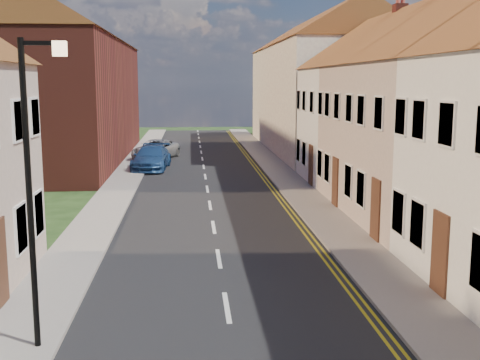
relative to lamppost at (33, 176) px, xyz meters
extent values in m
cube|color=black|center=(3.81, 10.00, -3.53)|extent=(7.00, 90.00, 0.02)
cube|color=gray|center=(-0.59, 10.00, -3.48)|extent=(1.80, 90.00, 0.12)
cube|color=gray|center=(8.21, 10.00, -3.48)|extent=(1.80, 90.00, 0.12)
cube|color=tan|center=(13.11, 8.90, -0.54)|extent=(8.00, 5.80, 6.00)
cube|color=tan|center=(13.11, 14.30, -0.54)|extent=(8.00, 5.00, 6.00)
cube|color=maroon|center=(13.11, 12.40, 4.66)|extent=(0.60, 0.60, 1.60)
cube|color=silver|center=(13.11, 19.70, -0.54)|extent=(8.00, 5.80, 6.00)
cube|color=maroon|center=(13.11, 17.40, 4.66)|extent=(0.60, 0.60, 1.60)
cube|color=white|center=(13.11, 35.00, 0.46)|extent=(8.00, 24.00, 8.00)
cube|color=maroon|center=(-5.49, 30.00, 0.46)|extent=(8.00, 24.00, 8.00)
cylinder|color=black|center=(-0.09, 0.00, -0.42)|extent=(0.12, 0.12, 6.00)
cube|color=black|center=(0.26, 0.00, 2.48)|extent=(0.70, 0.08, 0.08)
cube|color=#FFD899|center=(0.61, 0.00, 2.38)|extent=(0.25, 0.15, 0.28)
imported|color=navy|center=(0.61, 25.21, -2.82)|extent=(2.43, 5.11, 1.44)
imported|color=#9FA2A6|center=(0.61, 30.18, -2.86)|extent=(3.52, 5.28, 1.35)
camera|label=1|loc=(3.00, -11.59, 1.78)|focal=45.00mm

